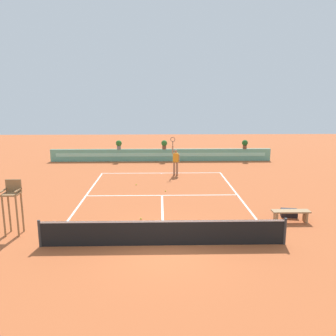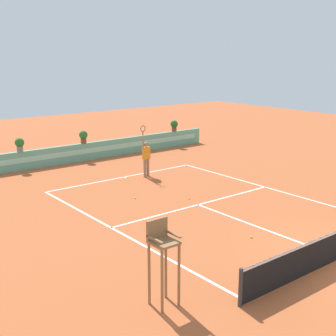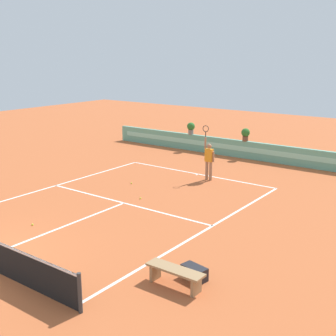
# 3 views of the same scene
# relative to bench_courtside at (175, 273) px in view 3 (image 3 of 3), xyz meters

# --- Properties ---
(ground_plane) EXTENTS (60.00, 60.00, 0.00)m
(ground_plane) POSITION_rel_bench_courtside_xyz_m (-5.47, 3.75, -0.38)
(ground_plane) COLOR #B2562D
(court_lines) EXTENTS (8.32, 11.94, 0.01)m
(court_lines) POSITION_rel_bench_courtside_xyz_m (-5.47, 4.47, -0.37)
(court_lines) COLOR white
(court_lines) RESTS_ON ground
(back_wall_barrier) EXTENTS (18.00, 0.21, 1.00)m
(back_wall_barrier) POSITION_rel_bench_courtside_xyz_m (-5.47, 14.14, 0.12)
(back_wall_barrier) COLOR #60A88E
(back_wall_barrier) RESTS_ON ground
(bench_courtside) EXTENTS (1.60, 0.44, 0.51)m
(bench_courtside) POSITION_rel_bench_courtside_xyz_m (0.00, 0.00, 0.00)
(bench_courtside) COLOR #99754C
(bench_courtside) RESTS_ON ground
(gear_bag) EXTENTS (0.75, 0.48, 0.36)m
(gear_bag) POSITION_rel_bench_courtside_xyz_m (0.17, 0.63, -0.20)
(gear_bag) COLOR black
(gear_bag) RESTS_ON ground
(tennis_player) EXTENTS (0.62, 0.26, 2.58)m
(tennis_player) POSITION_rel_bench_courtside_xyz_m (-4.52, 9.05, 0.67)
(tennis_player) COLOR #9E7051
(tennis_player) RESTS_ON ground
(tennis_ball_near_baseline) EXTENTS (0.07, 0.07, 0.07)m
(tennis_ball_near_baseline) POSITION_rel_bench_courtside_xyz_m (-6.42, 0.47, -0.34)
(tennis_ball_near_baseline) COLOR #CCE033
(tennis_ball_near_baseline) RESTS_ON ground
(tennis_ball_mid_court) EXTENTS (0.07, 0.07, 0.07)m
(tennis_ball_mid_court) POSITION_rel_bench_courtside_xyz_m (-5.27, 4.93, -0.34)
(tennis_ball_mid_court) COLOR #CCE033
(tennis_ball_mid_court) RESTS_ON ground
(tennis_ball_by_sideline) EXTENTS (0.07, 0.07, 0.07)m
(tennis_ball_by_sideline) POSITION_rel_bench_courtside_xyz_m (-7.02, 6.39, -0.34)
(tennis_ball_by_sideline) COLOR #CCE033
(tennis_ball_by_sideline) RESTS_ON ground
(potted_plant_left) EXTENTS (0.48, 0.48, 0.72)m
(potted_plant_left) POSITION_rel_bench_courtside_xyz_m (-8.91, 14.14, 1.04)
(potted_plant_left) COLOR gray
(potted_plant_left) RESTS_ON back_wall_barrier
(potted_plant_centre) EXTENTS (0.48, 0.48, 0.72)m
(potted_plant_centre) POSITION_rel_bench_courtside_xyz_m (-5.22, 14.14, 1.04)
(potted_plant_centre) COLOR brown
(potted_plant_centre) RESTS_ON back_wall_barrier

